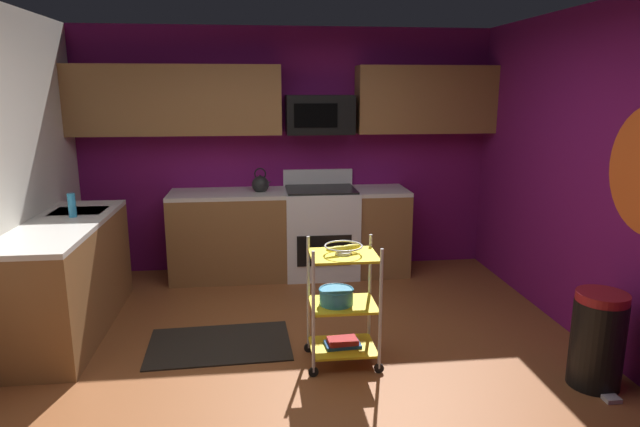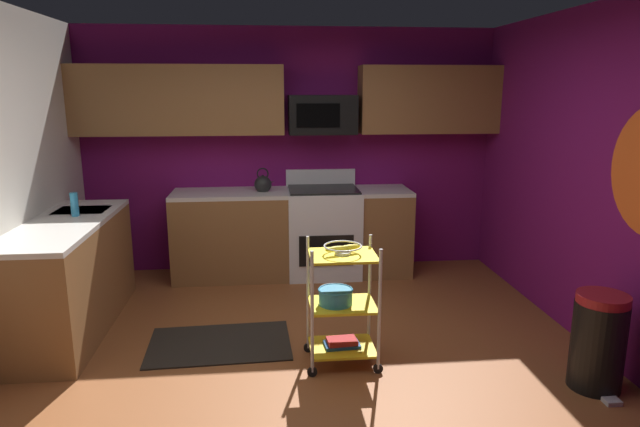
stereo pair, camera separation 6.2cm
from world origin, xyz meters
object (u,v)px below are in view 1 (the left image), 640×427
at_px(rolling_cart, 343,304).
at_px(kettle, 261,184).
at_px(oven_range, 321,231).
at_px(dish_soap_bottle, 72,205).
at_px(microwave, 320,115).
at_px(mixing_bowl_large, 336,296).
at_px(trash_can, 598,340).
at_px(book_stack, 343,343).
at_px(fruit_bowl, 343,248).

distance_m(rolling_cart, kettle, 2.15).
height_order(oven_range, dish_soap_bottle, dish_soap_bottle).
bearing_deg(microwave, mixing_bowl_large, -93.24).
height_order(kettle, trash_can, kettle).
xyz_separation_m(microwave, mixing_bowl_large, (-0.12, -2.12, -1.18)).
xyz_separation_m(book_stack, dish_soap_bottle, (-2.13, 1.01, 0.87)).
relative_size(microwave, kettle, 2.65).
bearing_deg(fruit_bowl, oven_range, 87.97).
distance_m(oven_range, rolling_cart, 2.01).
xyz_separation_m(book_stack, trash_can, (1.64, -0.51, 0.17)).
xyz_separation_m(microwave, rolling_cart, (-0.07, -2.12, -1.25)).
bearing_deg(microwave, dish_soap_bottle, -153.26).
distance_m(rolling_cart, dish_soap_bottle, 2.42).
relative_size(fruit_bowl, trash_can, 0.41).
bearing_deg(book_stack, dish_soap_bottle, 154.62).
relative_size(mixing_bowl_large, dish_soap_bottle, 1.26).
distance_m(microwave, fruit_bowl, 2.27).
relative_size(rolling_cart, kettle, 3.47).
relative_size(oven_range, kettle, 4.17).
distance_m(mixing_bowl_large, book_stack, 0.37).
height_order(rolling_cart, mixing_bowl_large, rolling_cart).
bearing_deg(oven_range, microwave, 90.26).
xyz_separation_m(book_stack, kettle, (-0.56, 2.01, 0.84)).
bearing_deg(mixing_bowl_large, fruit_bowl, 0.00).
height_order(oven_range, kettle, kettle).
height_order(book_stack, dish_soap_bottle, dish_soap_bottle).
xyz_separation_m(oven_range, book_stack, (-0.07, -2.01, -0.32)).
relative_size(fruit_bowl, dish_soap_bottle, 1.36).
bearing_deg(kettle, dish_soap_bottle, -147.50).
distance_m(fruit_bowl, dish_soap_bottle, 2.36).
distance_m(microwave, mixing_bowl_large, 2.43).
distance_m(dish_soap_bottle, trash_can, 4.12).
distance_m(book_stack, dish_soap_bottle, 2.51).
bearing_deg(microwave, rolling_cart, -91.91).
bearing_deg(mixing_bowl_large, book_stack, 0.00).
distance_m(oven_range, fruit_bowl, 2.05).
bearing_deg(oven_range, mixing_bowl_large, -93.42).
bearing_deg(kettle, mixing_bowl_large, -75.75).
distance_m(fruit_bowl, kettle, 2.09).
height_order(microwave, kettle, microwave).
xyz_separation_m(rolling_cart, book_stack, (0.00, 0.00, -0.30)).
height_order(mixing_bowl_large, kettle, kettle).
height_order(microwave, rolling_cart, microwave).
relative_size(microwave, rolling_cart, 0.77).
bearing_deg(trash_can, dish_soap_bottle, 158.13).
relative_size(oven_range, fruit_bowl, 4.04).
distance_m(oven_range, trash_can, 2.97).
bearing_deg(mixing_bowl_large, kettle, 104.25).
height_order(mixing_bowl_large, trash_can, trash_can).
bearing_deg(dish_soap_bottle, fruit_bowl, -25.38).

